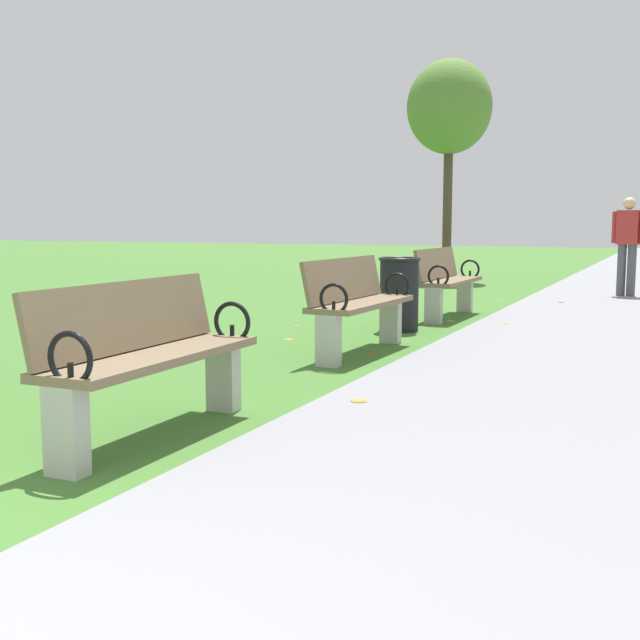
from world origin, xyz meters
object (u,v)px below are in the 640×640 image
park_bench_3 (357,302)px  park_bench_4 (447,280)px  park_bench_2 (148,354)px  trash_bin (399,294)px  tree_2 (449,109)px  pedestrian_walking (628,241)px

park_bench_3 → park_bench_4: same height
park_bench_2 → park_bench_4: 6.36m
park_bench_4 → trash_bin: size_ratio=1.91×
park_bench_4 → tree_2: 7.48m
tree_2 → trash_bin: tree_2 is taller
park_bench_4 → trash_bin: (-0.15, -1.47, -0.06)m
tree_2 → pedestrian_walking: (3.76, -2.55, -2.67)m
park_bench_2 → tree_2: tree_2 is taller
park_bench_2 → pedestrian_walking: (1.95, 10.37, 0.44)m
pedestrian_walking → trash_bin: size_ratio=1.93×
park_bench_3 → pedestrian_walking: size_ratio=1.00×
park_bench_4 → pedestrian_walking: bearing=64.0°
park_bench_3 → park_bench_4: bearing=90.0°
park_bench_3 → tree_2: tree_2 is taller
pedestrian_walking → tree_2: bearing=145.8°
park_bench_3 → park_bench_4: size_ratio=1.01×
park_bench_3 → park_bench_4: (-0.00, 3.13, 0.00)m
park_bench_2 → trash_bin: (-0.15, 4.89, -0.06)m
park_bench_2 → park_bench_4: size_ratio=1.00×
park_bench_2 → park_bench_4: bearing=90.0°
trash_bin → park_bench_3: bearing=-84.9°
park_bench_3 → tree_2: 10.34m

